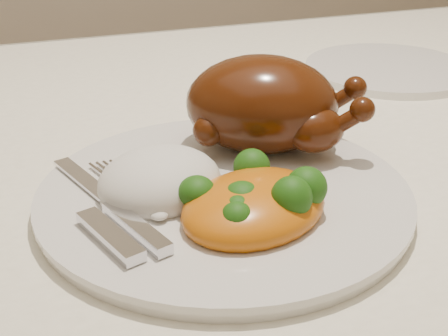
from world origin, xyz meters
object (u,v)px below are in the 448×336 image
object	(u,v)px
roast_chicken	(266,104)
dinner_plate	(224,196)
side_plate	(389,69)
dining_table	(196,251)

from	to	relation	value
roast_chicken	dinner_plate	bearing A→B (deg)	-110.02
side_plate	roast_chicken	size ratio (longest dim) A/B	1.18
dinner_plate	dining_table	bearing A→B (deg)	90.56
dinner_plate	side_plate	distance (m)	0.43
dining_table	side_plate	world-z (taller)	side_plate
dining_table	dinner_plate	distance (m)	0.14
dining_table	dinner_plate	world-z (taller)	dinner_plate
dinner_plate	side_plate	xyz separation A→B (m)	(0.34, 0.27, -0.00)
dining_table	side_plate	distance (m)	0.40
dining_table	roast_chicken	size ratio (longest dim) A/B	8.29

